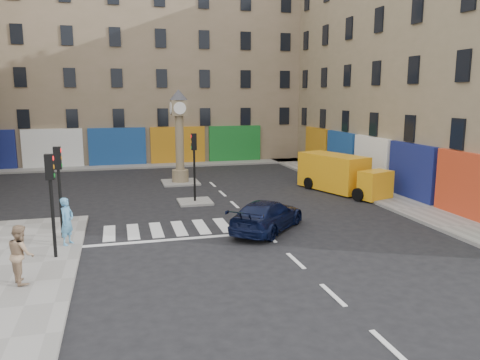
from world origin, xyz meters
name	(u,v)px	position (x,y,z in m)	size (l,w,h in m)	color
ground	(277,244)	(0.00, 0.00, 0.00)	(120.00, 120.00, 0.00)	black
sidewalk_right	(353,185)	(8.70, 10.00, 0.07)	(2.60, 30.00, 0.15)	gray
sidewalk_far	(143,166)	(-4.00, 22.20, 0.07)	(32.00, 2.40, 0.15)	gray
island_near	(195,202)	(-2.00, 8.00, 0.06)	(1.80, 1.80, 0.12)	gray
island_far	(180,182)	(-2.00, 14.00, 0.06)	(2.40, 2.40, 0.12)	gray
building_right	(446,61)	(15.00, 10.00, 8.00)	(10.00, 30.00, 16.00)	#8B775B
building_far	(136,66)	(-4.00, 28.00, 8.50)	(32.00, 10.00, 17.00)	#867159
traffic_light_left_near	(51,189)	(-8.30, 0.20, 2.62)	(0.28, 0.22, 3.70)	black
traffic_light_left_far	(59,178)	(-8.30, 2.60, 2.62)	(0.28, 0.22, 3.70)	black
traffic_light_island	(194,156)	(-2.00, 8.00, 2.59)	(0.28, 0.22, 3.70)	black
clock_pillar	(179,130)	(-2.00, 14.00, 3.55)	(1.20, 1.20, 6.10)	#8B775B
navy_sedan	(267,216)	(0.19, 1.91, 0.67)	(1.89, 4.64, 1.35)	black
yellow_van	(340,174)	(7.02, 8.61, 1.12)	(3.67, 6.44, 2.25)	orange
pedestrian_blue	(67,221)	(-8.00, 1.61, 1.07)	(0.67, 0.44, 1.84)	#508EB8
pedestrian_tan	(21,254)	(-9.00, -1.99, 1.06)	(0.89, 0.69, 1.83)	#95775B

